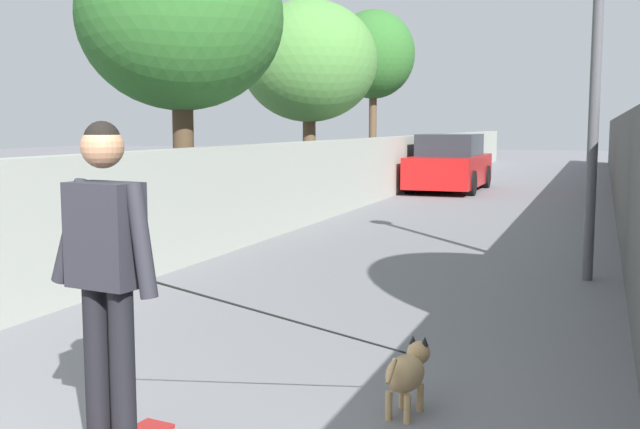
{
  "coord_description": "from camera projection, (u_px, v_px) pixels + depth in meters",
  "views": [
    {
      "loc": [
        -2.18,
        -2.29,
        1.79
      ],
      "look_at": [
        4.05,
        0.03,
        1.0
      ],
      "focal_mm": 42.58,
      "sensor_mm": 36.0,
      "label": 1
    }
  ],
  "objects": [
    {
      "name": "ground_plane",
      "position": [
        484.0,
        210.0,
        16.07
      ],
      "size": [
        80.0,
        80.0,
        0.0
      ],
      "primitive_type": "plane",
      "color": "slate"
    },
    {
      "name": "lamp_post",
      "position": [
        598.0,
        23.0,
        8.45
      ],
      "size": [
        0.36,
        0.36,
        4.25
      ],
      "color": "#4C4C51",
      "rests_on": "ground"
    },
    {
      "name": "fence_right",
      "position": [
        629.0,
        171.0,
        13.14
      ],
      "size": [
        48.0,
        0.3,
        1.97
      ],
      "primitive_type": "cube",
      "color": "#4C4C4C",
      "rests_on": "ground"
    },
    {
      "name": "person_skateboarder",
      "position": [
        106.0,
        259.0,
        3.92
      ],
      "size": [
        0.27,
        0.72,
        1.72
      ],
      "color": "black",
      "rests_on": "skateboard"
    },
    {
      "name": "tree_left_far",
      "position": [
        181.0,
        18.0,
        10.81
      ],
      "size": [
        2.94,
        2.94,
        4.64
      ],
      "color": "#473523",
      "rests_on": "ground"
    },
    {
      "name": "dog",
      "position": [
        406.0,
        371.0,
        4.69
      ],
      "size": [
        1.49,
        1.44,
        1.06
      ],
      "color": "tan",
      "rests_on": "ground"
    },
    {
      "name": "tree_left_distant",
      "position": [
        373.0,
        55.0,
        21.64
      ],
      "size": [
        2.37,
        2.37,
        5.04
      ],
      "color": "brown",
      "rests_on": "ground"
    },
    {
      "name": "tree_left_mid",
      "position": [
        309.0,
        62.0,
        16.01
      ],
      "size": [
        2.89,
        2.89,
        4.4
      ],
      "color": "brown",
      "rests_on": "ground"
    },
    {
      "name": "car_near",
      "position": [
        450.0,
        164.0,
        20.64
      ],
      "size": [
        4.13,
        1.8,
        1.54
      ],
      "color": "#B71414",
      "rests_on": "ground"
    },
    {
      "name": "wall_left",
      "position": [
        331.0,
        178.0,
        15.06
      ],
      "size": [
        48.0,
        0.3,
        1.49
      ],
      "primitive_type": "cube",
      "color": "#999E93",
      "rests_on": "ground"
    }
  ]
}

